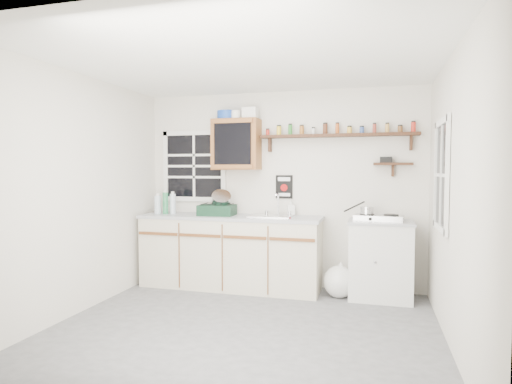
# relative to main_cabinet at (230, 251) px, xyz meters

# --- Properties ---
(room) EXTENTS (3.64, 3.24, 2.54)m
(room) POSITION_rel_main_cabinet_xyz_m (0.58, -1.30, 0.79)
(room) COLOR #4F4F51
(room) RESTS_ON ground
(main_cabinet) EXTENTS (2.31, 0.63, 0.92)m
(main_cabinet) POSITION_rel_main_cabinet_xyz_m (0.00, 0.00, 0.00)
(main_cabinet) COLOR beige
(main_cabinet) RESTS_ON floor
(right_cabinet) EXTENTS (0.73, 0.57, 0.91)m
(right_cabinet) POSITION_rel_main_cabinet_xyz_m (1.83, 0.03, -0.01)
(right_cabinet) COLOR silver
(right_cabinet) RESTS_ON floor
(sink) EXTENTS (0.52, 0.44, 0.29)m
(sink) POSITION_rel_main_cabinet_xyz_m (0.54, 0.01, 0.47)
(sink) COLOR silver
(sink) RESTS_ON main_cabinet
(upper_cabinet) EXTENTS (0.60, 0.32, 0.65)m
(upper_cabinet) POSITION_rel_main_cabinet_xyz_m (0.03, 0.14, 1.36)
(upper_cabinet) COLOR brown
(upper_cabinet) RESTS_ON wall_back
(upper_cabinet_clutter) EXTENTS (0.53, 0.24, 0.14)m
(upper_cabinet_clutter) POSITION_rel_main_cabinet_xyz_m (0.02, 0.14, 1.75)
(upper_cabinet_clutter) COLOR #183FA0
(upper_cabinet_clutter) RESTS_ON upper_cabinet
(spice_shelf) EXTENTS (1.91, 0.18, 0.35)m
(spice_shelf) POSITION_rel_main_cabinet_xyz_m (1.31, 0.21, 1.47)
(spice_shelf) COLOR black
(spice_shelf) RESTS_ON wall_back
(secondary_shelf) EXTENTS (0.45, 0.16, 0.24)m
(secondary_shelf) POSITION_rel_main_cabinet_xyz_m (1.94, 0.22, 1.12)
(secondary_shelf) COLOR black
(secondary_shelf) RESTS_ON wall_back
(warning_sign) EXTENTS (0.22, 0.02, 0.30)m
(warning_sign) POSITION_rel_main_cabinet_xyz_m (0.63, 0.29, 0.82)
(warning_sign) COLOR black
(warning_sign) RESTS_ON wall_back
(window_back) EXTENTS (0.93, 0.03, 0.98)m
(window_back) POSITION_rel_main_cabinet_xyz_m (-0.62, 0.29, 1.09)
(window_back) COLOR black
(window_back) RESTS_ON wall_back
(window_right) EXTENTS (0.03, 0.78, 1.08)m
(window_right) POSITION_rel_main_cabinet_xyz_m (2.37, -0.75, 0.99)
(window_right) COLOR black
(window_right) RESTS_ON wall_back
(water_bottles) EXTENTS (0.28, 0.12, 0.31)m
(water_bottles) POSITION_rel_main_cabinet_xyz_m (-0.90, -0.03, 0.59)
(water_bottles) COLOR silver
(water_bottles) RESTS_ON main_cabinet
(dish_rack) EXTENTS (0.46, 0.36, 0.33)m
(dish_rack) POSITION_rel_main_cabinet_xyz_m (-0.16, -0.01, 0.57)
(dish_rack) COLOR black
(dish_rack) RESTS_ON main_cabinet
(soap_bottle) EXTENTS (0.12, 0.12, 0.21)m
(soap_bottle) POSITION_rel_main_cabinet_xyz_m (0.74, 0.22, 0.56)
(soap_bottle) COLOR silver
(soap_bottle) RESTS_ON main_cabinet
(rag) EXTENTS (0.13, 0.12, 0.02)m
(rag) POSITION_rel_main_cabinet_xyz_m (0.74, -0.10, 0.47)
(rag) COLOR maroon
(rag) RESTS_ON main_cabinet
(hotplate) EXTENTS (0.57, 0.36, 0.08)m
(hotplate) POSITION_rel_main_cabinet_xyz_m (1.81, 0.01, 0.48)
(hotplate) COLOR silver
(hotplate) RESTS_ON right_cabinet
(saucepan) EXTENTS (0.35, 0.24, 0.16)m
(saucepan) POSITION_rel_main_cabinet_xyz_m (1.67, 0.01, 0.56)
(saucepan) COLOR silver
(saucepan) RESTS_ON hotplate
(trash_bag) EXTENTS (0.39, 0.35, 0.45)m
(trash_bag) POSITION_rel_main_cabinet_xyz_m (1.37, -0.07, -0.27)
(trash_bag) COLOR silver
(trash_bag) RESTS_ON floor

